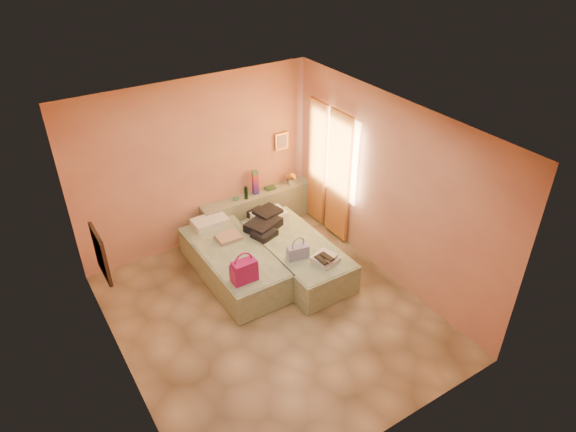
# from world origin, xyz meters

# --- Properties ---
(ground) EXTENTS (4.50, 4.50, 0.00)m
(ground) POSITION_xyz_m (0.00, 0.00, 0.00)
(ground) COLOR tan
(ground) RESTS_ON ground
(room_walls) EXTENTS (4.02, 4.51, 2.81)m
(room_walls) POSITION_xyz_m (0.21, 0.57, 1.79)
(room_walls) COLOR #E5A57A
(room_walls) RESTS_ON ground
(headboard_ledge) EXTENTS (2.05, 0.30, 0.65)m
(headboard_ledge) POSITION_xyz_m (0.98, 2.10, 0.33)
(headboard_ledge) COLOR gray
(headboard_ledge) RESTS_ON ground
(bed_left) EXTENTS (0.91, 2.01, 0.50)m
(bed_left) POSITION_xyz_m (-0.04, 1.05, 0.25)
(bed_left) COLOR #A6BB96
(bed_left) RESTS_ON ground
(bed_right) EXTENTS (0.91, 2.01, 0.50)m
(bed_right) POSITION_xyz_m (0.86, 0.71, 0.25)
(bed_right) COLOR #A6BB96
(bed_right) RESTS_ON ground
(water_bottle) EXTENTS (0.08, 0.08, 0.23)m
(water_bottle) POSITION_xyz_m (0.74, 2.05, 0.76)
(water_bottle) COLOR black
(water_bottle) RESTS_ON headboard_ledge
(rainbow_box) EXTENTS (0.11, 0.11, 0.43)m
(rainbow_box) POSITION_xyz_m (0.97, 2.13, 0.86)
(rainbow_box) COLOR #A9145F
(rainbow_box) RESTS_ON headboard_ledge
(small_dish) EXTENTS (0.14, 0.14, 0.03)m
(small_dish) POSITION_xyz_m (0.58, 2.12, 0.66)
(small_dish) COLOR #509262
(small_dish) RESTS_ON headboard_ledge
(green_book) EXTENTS (0.19, 0.14, 0.03)m
(green_book) POSITION_xyz_m (1.26, 2.13, 0.67)
(green_book) COLOR #25462A
(green_book) RESTS_ON headboard_ledge
(flower_vase) EXTENTS (0.25, 0.25, 0.26)m
(flower_vase) POSITION_xyz_m (1.66, 2.07, 0.78)
(flower_vase) COLOR silver
(flower_vase) RESTS_ON headboard_ledge
(magenta_handbag) EXTENTS (0.36, 0.20, 0.33)m
(magenta_handbag) POSITION_xyz_m (-0.23, 0.34, 0.67)
(magenta_handbag) COLOR #A9145F
(magenta_handbag) RESTS_ON bed_left
(khaki_garment) EXTENTS (0.37, 0.30, 0.06)m
(khaki_garment) POSITION_xyz_m (0.04, 1.34, 0.53)
(khaki_garment) COLOR tan
(khaki_garment) RESTS_ON bed_left
(clothes_pile) EXTENTS (0.75, 0.75, 0.18)m
(clothes_pile) POSITION_xyz_m (0.69, 1.31, 0.59)
(clothes_pile) COLOR black
(clothes_pile) RESTS_ON bed_right
(blue_handbag) EXTENTS (0.33, 0.19, 0.20)m
(blue_handbag) POSITION_xyz_m (0.68, 0.37, 0.60)
(blue_handbag) COLOR #3C4B90
(blue_handbag) RESTS_ON bed_right
(towel_stack) EXTENTS (0.42, 0.38, 0.10)m
(towel_stack) POSITION_xyz_m (0.97, 0.08, 0.55)
(towel_stack) COLOR silver
(towel_stack) RESTS_ON bed_right
(sandal_pair) EXTENTS (0.18, 0.24, 0.02)m
(sandal_pair) POSITION_xyz_m (0.91, 0.03, 0.61)
(sandal_pair) COLOR black
(sandal_pair) RESTS_ON towel_stack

